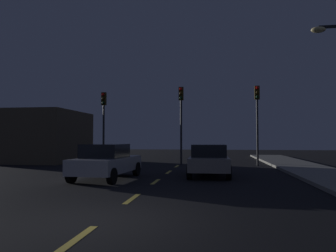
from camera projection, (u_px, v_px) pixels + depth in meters
ground_plane at (158, 180)px, 13.72m from camera, size 80.00×80.00×0.00m
lane_stripe_nearest at (77, 239)px, 5.61m from camera, size 0.16×1.60×0.01m
lane_stripe_second at (132, 199)px, 9.37m from camera, size 0.16×1.60×0.01m
lane_stripe_third at (156, 182)px, 13.12m from camera, size 0.16×1.60×0.01m
lane_stripe_fourth at (169, 172)px, 16.88m from camera, size 0.16×1.60×0.01m
lane_stripe_fifth at (177, 166)px, 20.64m from camera, size 0.16×1.60×0.01m
traffic_signal_left at (104, 114)px, 22.59m from camera, size 0.32×0.38×5.03m
traffic_signal_center at (181, 111)px, 21.82m from camera, size 0.32×0.38×5.28m
traffic_signal_right at (257, 110)px, 21.11m from camera, size 0.32×0.38×5.25m
car_stopped_ahead at (209, 160)px, 15.37m from camera, size 1.94×4.38×1.48m
car_adjacent_lane at (107, 161)px, 13.98m from camera, size 2.18×4.29×1.52m
storefront_left at (41, 136)px, 25.01m from camera, size 5.86×6.57×3.88m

